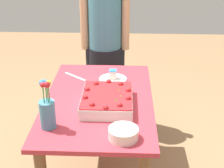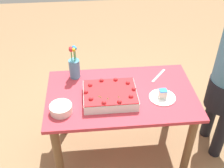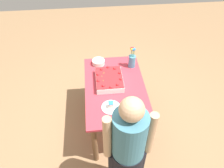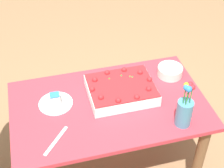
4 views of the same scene
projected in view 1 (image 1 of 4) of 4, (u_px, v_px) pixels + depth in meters
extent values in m
cube|color=#BB3340|center=(99.00, 100.00, 2.42)|extent=(1.24, 0.75, 0.03)
cylinder|color=brown|center=(138.00, 109.00, 3.06)|extent=(0.07, 0.07, 0.70)
cylinder|color=brown|center=(71.00, 107.00, 3.08)|extent=(0.07, 0.07, 0.70)
cube|color=white|center=(107.00, 100.00, 2.30)|extent=(0.43, 0.34, 0.08)
cube|color=red|center=(107.00, 95.00, 2.28)|extent=(0.42, 0.33, 0.01)
sphere|color=red|center=(109.00, 82.00, 2.45)|extent=(0.04, 0.04, 0.04)
sphere|color=red|center=(96.00, 84.00, 2.42)|extent=(0.04, 0.04, 0.04)
sphere|color=red|center=(87.00, 89.00, 2.34)|extent=(0.04, 0.04, 0.04)
sphere|color=red|center=(85.00, 97.00, 2.23)|extent=(0.04, 0.04, 0.04)
sphere|color=red|center=(92.00, 105.00, 2.14)|extent=(0.04, 0.04, 0.04)
sphere|color=red|center=(105.00, 108.00, 2.11)|extent=(0.04, 0.04, 0.04)
sphere|color=red|center=(120.00, 105.00, 2.14)|extent=(0.04, 0.04, 0.04)
sphere|color=red|center=(128.00, 98.00, 2.22)|extent=(0.04, 0.04, 0.04)
sphere|color=red|center=(128.00, 90.00, 2.33)|extent=(0.04, 0.04, 0.04)
sphere|color=red|center=(121.00, 84.00, 2.42)|extent=(0.04, 0.04, 0.04)
cone|color=#2D8438|center=(115.00, 101.00, 2.20)|extent=(0.02, 0.02, 0.02)
cone|color=#2D8438|center=(119.00, 90.00, 2.33)|extent=(0.02, 0.02, 0.02)
cone|color=#2D8438|center=(121.00, 96.00, 2.26)|extent=(0.02, 0.02, 0.02)
cone|color=#2D8438|center=(117.00, 100.00, 2.21)|extent=(0.02, 0.02, 0.02)
cylinder|color=white|center=(113.00, 79.00, 2.70)|extent=(0.22, 0.22, 0.01)
cube|color=white|center=(113.00, 75.00, 2.69)|extent=(0.06, 0.06, 0.07)
cube|color=#2C77C9|center=(113.00, 70.00, 2.67)|extent=(0.06, 0.06, 0.01)
cube|color=silver|center=(75.00, 76.00, 2.75)|extent=(0.17, 0.19, 0.00)
cylinder|color=teal|center=(48.00, 115.00, 2.04)|extent=(0.10, 0.10, 0.17)
cylinder|color=#2D8438|center=(46.00, 91.00, 1.99)|extent=(0.01, 0.01, 0.12)
sphere|color=#2B7ABC|center=(45.00, 82.00, 1.97)|extent=(0.03, 0.03, 0.03)
cylinder|color=#2D8438|center=(43.00, 92.00, 1.99)|extent=(0.01, 0.01, 0.12)
sphere|color=#2D78C3|center=(42.00, 83.00, 1.96)|extent=(0.04, 0.04, 0.04)
cylinder|color=#2D8438|center=(43.00, 94.00, 1.96)|extent=(0.01, 0.01, 0.12)
sphere|color=red|center=(43.00, 85.00, 1.94)|extent=(0.03, 0.03, 0.03)
cylinder|color=#2D8438|center=(48.00, 94.00, 1.96)|extent=(0.01, 0.01, 0.12)
sphere|color=red|center=(47.00, 85.00, 1.94)|extent=(0.04, 0.04, 0.04)
cylinder|color=#2D8438|center=(49.00, 92.00, 1.98)|extent=(0.01, 0.01, 0.12)
sphere|color=yellow|center=(48.00, 83.00, 1.96)|extent=(0.03, 0.03, 0.03)
cylinder|color=silver|center=(123.00, 134.00, 1.95)|extent=(0.17, 0.17, 0.07)
cylinder|color=black|center=(92.00, 86.00, 3.40)|extent=(0.11, 0.11, 0.78)
cylinder|color=black|center=(119.00, 86.00, 3.39)|extent=(0.11, 0.11, 0.78)
cylinder|color=black|center=(105.00, 61.00, 3.28)|extent=(0.31, 0.32, 0.28)
cylinder|color=teal|center=(105.00, 22.00, 3.11)|extent=(0.30, 0.30, 0.52)
cylinder|color=tan|center=(84.00, 21.00, 3.12)|extent=(0.08, 0.08, 0.52)
cylinder|color=tan|center=(126.00, 22.00, 3.11)|extent=(0.08, 0.08, 0.52)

